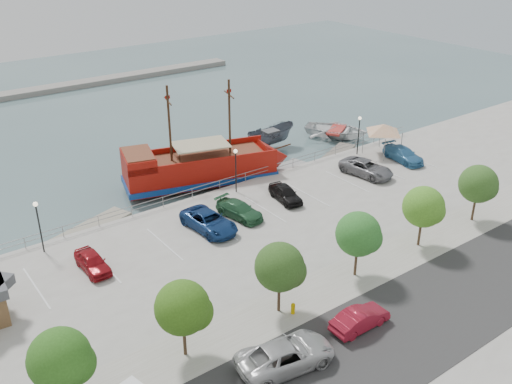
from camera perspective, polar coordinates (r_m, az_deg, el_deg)
ground at (r=49.42m, az=2.31°, el=-3.65°), size 160.00×160.00×0.00m
land_slab at (r=38.18m, az=23.10°, el=-15.35°), size 100.00×58.00×1.20m
street at (r=39.74m, az=17.13°, el=-11.34°), size 100.00×8.00×0.04m
sidewalk at (r=42.72m, az=10.78°, el=-7.69°), size 100.00×4.00×0.05m
seawall_railing at (r=54.36m, az=-2.78°, el=1.00°), size 50.00×0.06×1.00m
far_shore at (r=98.87m, az=-13.45°, el=11.06°), size 40.00×3.00×0.80m
pirate_ship at (r=57.18m, az=-4.43°, el=2.57°), size 17.64×8.98×10.92m
patrol_boat at (r=66.16m, az=1.45°, el=5.36°), size 6.41×2.49×2.47m
speedboat at (r=70.24m, az=8.03°, el=5.95°), size 8.64×9.31×1.57m
dock_west at (r=50.87m, az=-16.24°, el=-3.56°), size 7.98×4.70×0.44m
dock_mid at (r=59.87m, az=2.33°, el=2.04°), size 7.49×3.43×0.41m
dock_east at (r=65.02m, az=8.09°, el=3.75°), size 7.00×4.59×0.39m
canopy_tent at (r=62.73m, az=12.69°, el=6.65°), size 4.99×4.99×3.91m
street_van at (r=33.71m, az=3.02°, el=-15.94°), size 6.20×3.52×1.63m
street_sedan at (r=36.93m, az=10.36°, el=-12.36°), size 4.13×1.46×1.36m
fire_hydrant at (r=37.67m, az=3.72°, el=-11.50°), size 0.29×0.29×0.84m
lamp_post_left at (r=45.74m, az=-20.97°, el=-2.44°), size 0.36×0.36×4.28m
lamp_post_mid at (r=52.40m, az=-2.04°, el=2.92°), size 0.36×0.36×4.28m
lamp_post_right at (r=62.21m, az=10.27°, el=6.26°), size 0.36×0.36×4.28m
tree_a at (r=31.17m, az=-18.72°, el=-15.62°), size 3.30×3.20×5.00m
tree_b at (r=33.08m, az=-7.08°, el=-11.50°), size 3.30×3.20×5.00m
tree_c at (r=36.27m, az=2.62°, el=-7.60°), size 3.30×3.20×5.00m
tree_d at (r=40.43m, az=10.40°, el=-4.26°), size 3.30×3.20×5.00m
tree_e at (r=45.29m, az=16.57°, el=-1.52°), size 3.30×3.20×5.00m
tree_f at (r=50.66m, az=21.48°, el=0.67°), size 3.30×3.20×5.00m
parked_car_a at (r=43.33m, az=-16.04°, el=-6.73°), size 1.68×4.05×1.37m
parked_car_c at (r=46.93m, az=-4.73°, el=-2.95°), size 3.05×5.77×1.55m
parked_car_d at (r=48.80m, az=-1.67°, el=-1.81°), size 2.71×4.93×1.35m
parked_car_e at (r=51.69m, az=2.96°, el=-0.13°), size 2.36×4.41×1.43m
parked_car_g at (r=57.83m, az=10.98°, el=2.37°), size 3.38×5.88×1.54m
parked_car_h at (r=62.17m, az=14.51°, el=3.65°), size 2.72×5.31×1.47m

